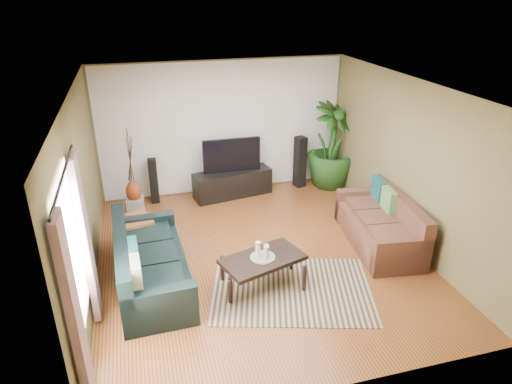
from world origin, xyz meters
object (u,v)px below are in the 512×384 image
object	(u,v)px
sofa_right	(379,221)
coffee_table	(263,271)
side_table	(135,234)
television	(232,155)
potted_plant	(332,146)
pedestal	(136,206)
speaker_right	(300,162)
sofa_left	(151,259)
vase	(134,191)
speaker_left	(154,181)
tv_stand	(232,183)

from	to	relation	value
sofa_right	coffee_table	bearing A→B (deg)	-66.60
sofa_right	side_table	xyz separation A→B (m)	(-3.92, 0.87, -0.14)
television	side_table	bearing A→B (deg)	-139.91
sofa_right	potted_plant	world-z (taller)	potted_plant
television	pedestal	world-z (taller)	television
potted_plant	speaker_right	bearing A→B (deg)	168.95
television	pedestal	size ratio (longest dim) A/B	3.69
sofa_left	speaker_right	world-z (taller)	speaker_right
sofa_right	potted_plant	size ratio (longest dim) A/B	1.09
coffee_table	pedestal	distance (m)	3.31
coffee_table	vase	size ratio (longest dim) A/B	2.85
sofa_left	speaker_left	bearing A→B (deg)	-6.68
speaker_left	side_table	world-z (taller)	speaker_left
television	speaker_right	xyz separation A→B (m)	(1.50, 0.08, -0.32)
sofa_left	speaker_left	size ratio (longest dim) A/B	2.42
sofa_right	tv_stand	world-z (taller)	sofa_right
sofa_left	potted_plant	world-z (taller)	potted_plant
coffee_table	sofa_right	bearing A→B (deg)	-1.77
television	sofa_left	bearing A→B (deg)	-123.24
speaker_left	side_table	distance (m)	1.82
tv_stand	television	size ratio (longest dim) A/B	1.36
tv_stand	speaker_left	distance (m)	1.58
coffee_table	pedestal	world-z (taller)	coffee_table
tv_stand	vase	distance (m)	2.00
speaker_left	vase	xyz separation A→B (m)	(-0.39, -0.42, 0.01)
television	pedestal	bearing A→B (deg)	-170.17
television	potted_plant	xyz separation A→B (m)	(2.15, -0.05, 0.02)
coffee_table	television	world-z (taller)	television
sofa_left	potted_plant	distance (m)	4.78
sofa_right	tv_stand	distance (m)	3.18
sofa_left	television	world-z (taller)	television
vase	side_table	distance (m)	1.35
sofa_left	coffee_table	distance (m)	1.60
vase	speaker_left	bearing A→B (deg)	46.94
tv_stand	speaker_right	xyz separation A→B (m)	(1.50, 0.10, 0.29)
television	side_table	xyz separation A→B (m)	(-1.99, -1.68, -0.59)
coffee_table	tv_stand	size ratio (longest dim) A/B	0.72
sofa_left	pedestal	size ratio (longest dim) A/B	6.96
side_table	speaker_right	bearing A→B (deg)	26.72
speaker_left	speaker_right	world-z (taller)	speaker_right
sofa_right	potted_plant	bearing A→B (deg)	-177.81
speaker_right	pedestal	bearing A→B (deg)	171.57
sofa_left	sofa_right	size ratio (longest dim) A/B	1.12
speaker_right	vase	distance (m)	3.48
sofa_right	side_table	world-z (taller)	sofa_right
sofa_left	potted_plant	bearing A→B (deg)	-58.14
potted_plant	vase	world-z (taller)	potted_plant
vase	side_table	xyz separation A→B (m)	(-0.03, -1.34, -0.18)
potted_plant	vase	size ratio (longest dim) A/B	4.44
television	pedestal	distance (m)	2.11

